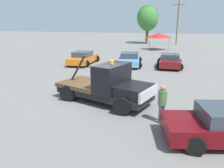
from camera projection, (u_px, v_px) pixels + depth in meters
name	position (u px, v px, depth m)	size (l,w,h in m)	color
ground_plane	(103.00, 101.00, 12.19)	(160.00, 160.00, 0.00)	slate
tow_truck	(108.00, 86.00, 11.76)	(5.75, 3.56, 2.51)	black
person_near_truck	(162.00, 101.00, 9.38)	(0.38, 0.38, 1.70)	#475B84
parked_car_orange	(83.00, 58.00, 22.93)	(2.63, 4.89, 1.34)	orange
parked_car_skyblue	(130.00, 59.00, 22.12)	(3.00, 5.00, 1.34)	#669ED1
parked_car_maroon	(170.00, 61.00, 21.24)	(2.59, 4.39, 1.34)	maroon
canopy_tent_red	(159.00, 35.00, 34.39)	(3.33, 3.33, 2.65)	#9E9EA3
tree_left	(148.00, 18.00, 44.31)	(4.27, 4.27, 7.63)	brown
tree_center	(148.00, 19.00, 43.48)	(4.08, 4.08, 7.28)	brown
traffic_cone	(134.00, 82.00, 15.26)	(0.40, 0.40, 0.55)	black
utility_pole	(178.00, 21.00, 42.35)	(2.20, 0.24, 8.53)	brown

